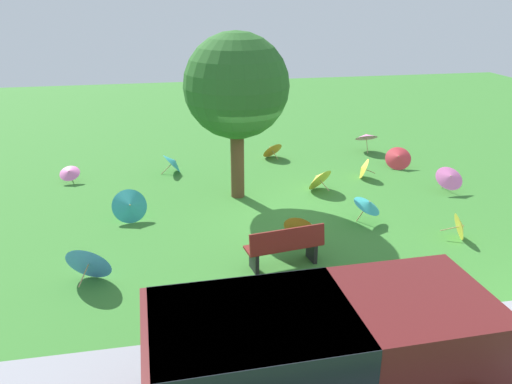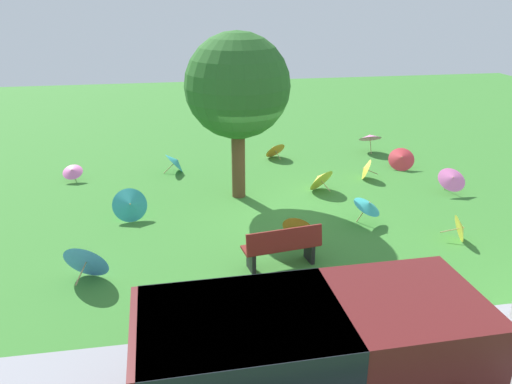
{
  "view_description": "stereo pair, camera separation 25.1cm",
  "coord_description": "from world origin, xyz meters",
  "px_view_note": "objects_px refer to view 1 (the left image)",
  "views": [
    {
      "loc": [
        2.64,
        12.35,
        5.32
      ],
      "look_at": [
        0.35,
        0.54,
        0.6
      ],
      "focal_mm": 36.36,
      "sensor_mm": 36.0,
      "label": 1
    },
    {
      "loc": [
        2.39,
        12.4,
        5.32
      ],
      "look_at": [
        0.35,
        0.54,
        0.6
      ],
      "focal_mm": 36.36,
      "sensor_mm": 36.0,
      "label": 2
    }
  ],
  "objects_px": {
    "parasol_orange_2": "(271,149)",
    "parasol_orange_4": "(299,225)",
    "park_bench": "(285,246)",
    "parasol_pink_1": "(366,136)",
    "parasol_blue_0": "(90,261)",
    "parasol_yellow_2": "(318,178)",
    "parasol_pink_3": "(450,177)",
    "parasol_pink_0": "(69,172)",
    "parasol_red_1": "(398,157)",
    "parasol_teal_2": "(173,162)",
    "shade_tree": "(236,87)",
    "parasol_teal_0": "(368,204)",
    "parasol_teal_1": "(130,206)",
    "van_dark": "(309,348)",
    "parasol_yellow_1": "(461,226)",
    "parasol_yellow_3": "(363,168)"
  },
  "relations": [
    {
      "from": "parasol_teal_1",
      "to": "parasol_orange_4",
      "type": "xyz_separation_m",
      "value": [
        -3.8,
        1.75,
        -0.07
      ]
    },
    {
      "from": "parasol_teal_2",
      "to": "parasol_yellow_3",
      "type": "xyz_separation_m",
      "value": [
        -5.55,
        1.57,
        -0.03
      ]
    },
    {
      "from": "park_bench",
      "to": "parasol_pink_1",
      "type": "distance_m",
      "value": 8.76
    },
    {
      "from": "van_dark",
      "to": "parasol_pink_1",
      "type": "distance_m",
      "value": 12.31
    },
    {
      "from": "parasol_yellow_1",
      "to": "parasol_teal_1",
      "type": "distance_m",
      "value": 7.79
    },
    {
      "from": "park_bench",
      "to": "parasol_blue_0",
      "type": "height_order",
      "value": "park_bench"
    },
    {
      "from": "shade_tree",
      "to": "parasol_teal_0",
      "type": "xyz_separation_m",
      "value": [
        -2.81,
        2.34,
        -2.5
      ]
    },
    {
      "from": "parasol_teal_0",
      "to": "parasol_yellow_3",
      "type": "height_order",
      "value": "parasol_teal_0"
    },
    {
      "from": "parasol_pink_0",
      "to": "parasol_yellow_2",
      "type": "relative_size",
      "value": 0.65
    },
    {
      "from": "shade_tree",
      "to": "parasol_blue_0",
      "type": "distance_m",
      "value": 5.81
    },
    {
      "from": "shade_tree",
      "to": "parasol_teal_1",
      "type": "bearing_deg",
      "value": 21.48
    },
    {
      "from": "parasol_teal_1",
      "to": "parasol_pink_3",
      "type": "distance_m",
      "value": 8.68
    },
    {
      "from": "parasol_yellow_2",
      "to": "parasol_red_1",
      "type": "bearing_deg",
      "value": -155.4
    },
    {
      "from": "parasol_teal_1",
      "to": "parasol_orange_4",
      "type": "bearing_deg",
      "value": 155.28
    },
    {
      "from": "parasol_red_1",
      "to": "parasol_yellow_3",
      "type": "relative_size",
      "value": 1.41
    },
    {
      "from": "parasol_orange_2",
      "to": "parasol_orange_4",
      "type": "relative_size",
      "value": 1.08
    },
    {
      "from": "shade_tree",
      "to": "parasol_orange_2",
      "type": "distance_m",
      "value": 4.5
    },
    {
      "from": "parasol_orange_4",
      "to": "van_dark",
      "type": "bearing_deg",
      "value": 75.84
    },
    {
      "from": "parasol_teal_1",
      "to": "parasol_pink_0",
      "type": "height_order",
      "value": "parasol_teal_1"
    },
    {
      "from": "parasol_teal_1",
      "to": "parasol_blue_0",
      "type": "xyz_separation_m",
      "value": [
        0.66,
        2.74,
        0.03
      ]
    },
    {
      "from": "parasol_blue_0",
      "to": "parasol_teal_2",
      "type": "bearing_deg",
      "value": -106.81
    },
    {
      "from": "parasol_yellow_1",
      "to": "parasol_orange_2",
      "type": "relative_size",
      "value": 0.76
    },
    {
      "from": "parasol_red_1",
      "to": "parasol_orange_4",
      "type": "relative_size",
      "value": 1.21
    },
    {
      "from": "parasol_blue_0",
      "to": "parasol_orange_4",
      "type": "bearing_deg",
      "value": -167.4
    },
    {
      "from": "parasol_teal_0",
      "to": "parasol_yellow_2",
      "type": "height_order",
      "value": "parasol_yellow_2"
    },
    {
      "from": "parasol_pink_1",
      "to": "parasol_yellow_2",
      "type": "bearing_deg",
      "value": 50.2
    },
    {
      "from": "van_dark",
      "to": "park_bench",
      "type": "xyz_separation_m",
      "value": [
        -0.6,
        -3.72,
        -0.45
      ]
    },
    {
      "from": "parasol_pink_3",
      "to": "parasol_teal_2",
      "type": "bearing_deg",
      "value": -22.92
    },
    {
      "from": "van_dark",
      "to": "parasol_pink_1",
      "type": "height_order",
      "value": "van_dark"
    },
    {
      "from": "parasol_yellow_1",
      "to": "parasol_pink_1",
      "type": "xyz_separation_m",
      "value": [
        -0.52,
        -6.89,
        0.23
      ]
    },
    {
      "from": "parasol_yellow_2",
      "to": "parasol_pink_1",
      "type": "height_order",
      "value": "parasol_pink_1"
    },
    {
      "from": "parasol_yellow_1",
      "to": "parasol_teal_2",
      "type": "bearing_deg",
      "value": -43.4
    },
    {
      "from": "parasol_pink_3",
      "to": "parasol_yellow_2",
      "type": "bearing_deg",
      "value": -13.56
    },
    {
      "from": "park_bench",
      "to": "parasol_yellow_2",
      "type": "bearing_deg",
      "value": -116.0
    },
    {
      "from": "shade_tree",
      "to": "parasol_orange_4",
      "type": "height_order",
      "value": "shade_tree"
    },
    {
      "from": "parasol_yellow_1",
      "to": "parasol_yellow_2",
      "type": "relative_size",
      "value": 0.68
    },
    {
      "from": "shade_tree",
      "to": "parasol_orange_4",
      "type": "distance_m",
      "value": 4.03
    },
    {
      "from": "shade_tree",
      "to": "parasol_teal_1",
      "type": "relative_size",
      "value": 4.7
    },
    {
      "from": "parasol_yellow_1",
      "to": "parasol_yellow_2",
      "type": "distance_m",
      "value": 4.21
    },
    {
      "from": "parasol_yellow_1",
      "to": "park_bench",
      "type": "bearing_deg",
      "value": 6.41
    },
    {
      "from": "parasol_pink_1",
      "to": "parasol_pink_3",
      "type": "distance_m",
      "value": 4.26
    },
    {
      "from": "shade_tree",
      "to": "parasol_teal_1",
      "type": "distance_m",
      "value": 4.01
    },
    {
      "from": "parasol_orange_2",
      "to": "parasol_yellow_2",
      "type": "bearing_deg",
      "value": 101.2
    },
    {
      "from": "van_dark",
      "to": "parasol_teal_2",
      "type": "relative_size",
      "value": 5.49
    },
    {
      "from": "parasol_orange_4",
      "to": "parasol_pink_3",
      "type": "height_order",
      "value": "parasol_pink_3"
    },
    {
      "from": "parasol_yellow_1",
      "to": "parasol_pink_3",
      "type": "bearing_deg",
      "value": -115.27
    },
    {
      "from": "parasol_yellow_3",
      "to": "parasol_pink_3",
      "type": "bearing_deg",
      "value": 140.32
    },
    {
      "from": "van_dark",
      "to": "parasol_yellow_1",
      "type": "distance_m",
      "value": 6.43
    },
    {
      "from": "parasol_red_1",
      "to": "parasol_yellow_2",
      "type": "bearing_deg",
      "value": 24.6
    },
    {
      "from": "park_bench",
      "to": "parasol_orange_2",
      "type": "distance_m",
      "value": 7.36
    }
  ]
}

